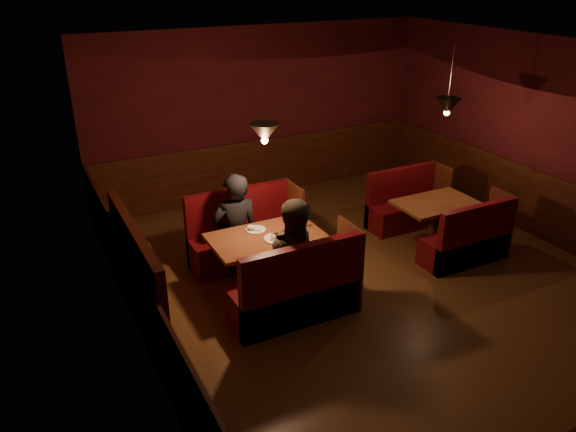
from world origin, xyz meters
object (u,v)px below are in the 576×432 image
main_bench_far (245,239)px  main_bench_near (298,295)px  second_table (435,212)px  main_table (268,248)px  second_bench_near (468,243)px  second_bench_far (405,207)px  diner_a (235,212)px  diner_b (299,244)px

main_bench_far → main_bench_near: same height
main_bench_far → second_table: size_ratio=1.32×
main_table → second_bench_near: main_table is taller
main_bench_near → second_bench_far: size_ratio=1.19×
second_bench_near → diner_a: diner_a is taller
second_bench_near → second_bench_far: bearing=90.0°
main_bench_near → second_bench_far: (2.73, 1.53, -0.04)m
second_bench_far → main_bench_far: bearing=179.0°
main_bench_far → second_table: 2.80m
second_bench_far → second_bench_near: (0.00, -1.38, 0.00)m
main_bench_near → diner_a: size_ratio=0.87×
second_table → diner_a: (-2.91, 0.51, 0.39)m
second_table → diner_b: diner_b is taller
second_table → second_bench_near: size_ratio=0.90×
main_table → second_bench_near: (2.74, -0.65, -0.28)m
main_bench_far → second_bench_near: 3.08m
second_bench_near → diner_b: (-2.62, 0.03, 0.59)m
main_table → second_bench_far: size_ratio=1.08×
second_table → second_bench_far: size_ratio=0.90×
main_bench_far → main_table: bearing=-91.1°
main_bench_near → second_bench_far: bearing=29.3°
second_table → second_bench_near: second_bench_near is taller
diner_b → second_bench_near: bearing=10.7°
main_bench_near → second_bench_far: main_bench_near is taller
diner_a → diner_b: (0.31, -1.17, 0.00)m
main_bench_far → main_bench_near: size_ratio=1.00×
second_bench_far → second_table: bearing=-92.2°
second_bench_far → diner_a: diner_a is taller
second_bench_near → main_bench_far: bearing=152.3°
main_table → second_table: (2.71, 0.05, -0.09)m
main_bench_far → main_bench_near: 1.57m
main_bench_near → diner_b: (0.10, 0.17, 0.55)m
main_table → main_bench_near: (0.01, -0.79, -0.24)m
main_bench_far → diner_a: size_ratio=0.87×
second_bench_near → main_bench_near: bearing=-177.0°
main_bench_far → second_table: bearing=-15.3°
main_table → second_bench_far: 2.85m
diner_b → main_bench_far: bearing=105.5°
second_bench_far → main_table: bearing=-164.9°
main_table → diner_b: bearing=-79.2°
second_bench_near → diner_a: (-2.94, 1.20, 0.59)m
main_bench_far → diner_b: size_ratio=0.87×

